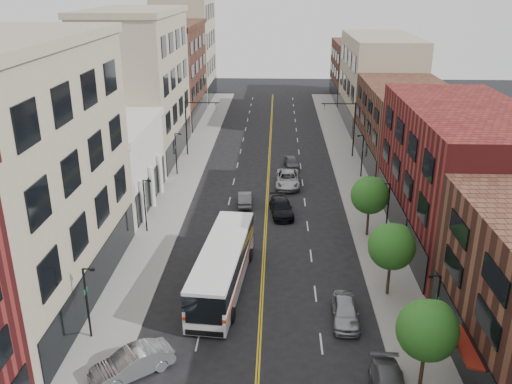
# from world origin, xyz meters

# --- Properties ---
(sidewalk_left) EXTENTS (4.00, 110.00, 0.15)m
(sidewalk_left) POSITION_xyz_m (-10.00, 35.00, 0.07)
(sidewalk_left) COLOR gray
(sidewalk_left) RESTS_ON ground
(sidewalk_right) EXTENTS (4.00, 110.00, 0.15)m
(sidewalk_right) POSITION_xyz_m (10.00, 35.00, 0.07)
(sidewalk_right) COLOR gray
(sidewalk_right) RESTS_ON ground
(bldg_l_tanoffice) EXTENTS (10.00, 22.00, 18.00)m
(bldg_l_tanoffice) POSITION_xyz_m (-17.00, 13.00, 9.00)
(bldg_l_tanoffice) COLOR tan
(bldg_l_tanoffice) RESTS_ON ground
(bldg_l_white) EXTENTS (10.00, 14.00, 8.00)m
(bldg_l_white) POSITION_xyz_m (-17.00, 31.00, 4.00)
(bldg_l_white) COLOR silver
(bldg_l_white) RESTS_ON ground
(bldg_l_far_a) EXTENTS (10.00, 20.00, 18.00)m
(bldg_l_far_a) POSITION_xyz_m (-17.00, 48.00, 9.00)
(bldg_l_far_a) COLOR tan
(bldg_l_far_a) RESTS_ON ground
(bldg_l_far_b) EXTENTS (10.00, 20.00, 15.00)m
(bldg_l_far_b) POSITION_xyz_m (-17.00, 68.00, 7.50)
(bldg_l_far_b) COLOR #522B21
(bldg_l_far_b) RESTS_ON ground
(bldg_l_far_c) EXTENTS (10.00, 16.00, 20.00)m
(bldg_l_far_c) POSITION_xyz_m (-17.00, 86.00, 10.00)
(bldg_l_far_c) COLOR tan
(bldg_l_far_c) RESTS_ON ground
(bldg_r_mid) EXTENTS (10.00, 22.00, 12.00)m
(bldg_r_mid) POSITION_xyz_m (17.00, 24.00, 6.00)
(bldg_r_mid) COLOR maroon
(bldg_r_mid) RESTS_ON ground
(bldg_r_far_a) EXTENTS (10.00, 20.00, 10.00)m
(bldg_r_far_a) POSITION_xyz_m (17.00, 45.00, 5.00)
(bldg_r_far_a) COLOR #522B21
(bldg_r_far_a) RESTS_ON ground
(bldg_r_far_b) EXTENTS (10.00, 22.00, 14.00)m
(bldg_r_far_b) POSITION_xyz_m (17.00, 66.00, 7.00)
(bldg_r_far_b) COLOR tan
(bldg_r_far_b) RESTS_ON ground
(bldg_r_far_c) EXTENTS (10.00, 18.00, 11.00)m
(bldg_r_far_c) POSITION_xyz_m (17.00, 86.00, 5.50)
(bldg_r_far_c) COLOR #522B21
(bldg_r_far_c) RESTS_ON ground
(tree_r_1) EXTENTS (3.40, 3.40, 5.59)m
(tree_r_1) POSITION_xyz_m (9.39, 4.07, 4.13)
(tree_r_1) COLOR black
(tree_r_1) RESTS_ON sidewalk_right
(tree_r_2) EXTENTS (3.40, 3.40, 5.59)m
(tree_r_2) POSITION_xyz_m (9.39, 14.07, 4.13)
(tree_r_2) COLOR black
(tree_r_2) RESTS_ON sidewalk_right
(tree_r_3) EXTENTS (3.40, 3.40, 5.59)m
(tree_r_3) POSITION_xyz_m (9.39, 24.07, 4.13)
(tree_r_3) COLOR black
(tree_r_3) RESTS_ON sidewalk_right
(lamp_l_1) EXTENTS (0.81, 0.55, 5.05)m
(lamp_l_1) POSITION_xyz_m (-10.95, 8.00, 2.97)
(lamp_l_1) COLOR black
(lamp_l_1) RESTS_ON sidewalk_left
(lamp_l_2) EXTENTS (0.81, 0.55, 5.05)m
(lamp_l_2) POSITION_xyz_m (-10.95, 24.00, 2.97)
(lamp_l_2) COLOR black
(lamp_l_2) RESTS_ON sidewalk_left
(lamp_l_3) EXTENTS (0.81, 0.55, 5.05)m
(lamp_l_3) POSITION_xyz_m (-10.95, 40.00, 2.97)
(lamp_l_3) COLOR black
(lamp_l_3) RESTS_ON sidewalk_left
(lamp_r_1) EXTENTS (0.81, 0.55, 5.05)m
(lamp_r_1) POSITION_xyz_m (10.95, 8.00, 2.97)
(lamp_r_1) COLOR black
(lamp_r_1) RESTS_ON sidewalk_right
(lamp_r_2) EXTENTS (0.81, 0.55, 5.05)m
(lamp_r_2) POSITION_xyz_m (10.95, 24.00, 2.97)
(lamp_r_2) COLOR black
(lamp_r_2) RESTS_ON sidewalk_right
(lamp_r_3) EXTENTS (0.81, 0.55, 5.05)m
(lamp_r_3) POSITION_xyz_m (10.95, 40.00, 2.97)
(lamp_r_3) COLOR black
(lamp_r_3) RESTS_ON sidewalk_right
(signal_mast_left) EXTENTS (4.49, 0.18, 7.20)m
(signal_mast_left) POSITION_xyz_m (-10.27, 48.00, 4.65)
(signal_mast_left) COLOR black
(signal_mast_left) RESTS_ON sidewalk_left
(signal_mast_right) EXTENTS (4.49, 0.18, 7.20)m
(signal_mast_right) POSITION_xyz_m (10.27, 48.00, 4.65)
(signal_mast_right) COLOR black
(signal_mast_right) RESTS_ON sidewalk_right
(city_bus) EXTENTS (4.08, 13.46, 3.41)m
(city_bus) POSITION_xyz_m (-2.99, 14.69, 1.98)
(city_bus) COLOR silver
(city_bus) RESTS_ON ground
(car_angle_b) EXTENTS (4.94, 4.37, 1.62)m
(car_angle_b) POSITION_xyz_m (-7.40, 4.63, 0.81)
(car_angle_b) COLOR #ABAFB3
(car_angle_b) RESTS_ON ground
(car_parked_far) EXTENTS (2.02, 4.62, 1.55)m
(car_parked_far) POSITION_xyz_m (5.80, 10.57, 0.77)
(car_parked_far) COLOR #94979B
(car_parked_far) RESTS_ON ground
(car_lane_behind) EXTENTS (1.62, 4.01, 1.30)m
(car_lane_behind) POSITION_xyz_m (-2.30, 31.09, 0.65)
(car_lane_behind) COLOR #545459
(car_lane_behind) RESTS_ON ground
(car_lane_a) EXTENTS (2.72, 5.33, 1.48)m
(car_lane_a) POSITION_xyz_m (1.50, 28.62, 0.74)
(car_lane_a) COLOR black
(car_lane_a) RESTS_ON ground
(car_lane_b) EXTENTS (2.78, 5.91, 1.64)m
(car_lane_b) POSITION_xyz_m (2.25, 36.86, 0.82)
(car_lane_b) COLOR #A4A7AB
(car_lane_b) RESTS_ON ground
(car_lane_c) EXTENTS (2.07, 4.17, 1.37)m
(car_lane_c) POSITION_xyz_m (2.82, 43.40, 0.68)
(car_lane_c) COLOR #4A4A4F
(car_lane_c) RESTS_ON ground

